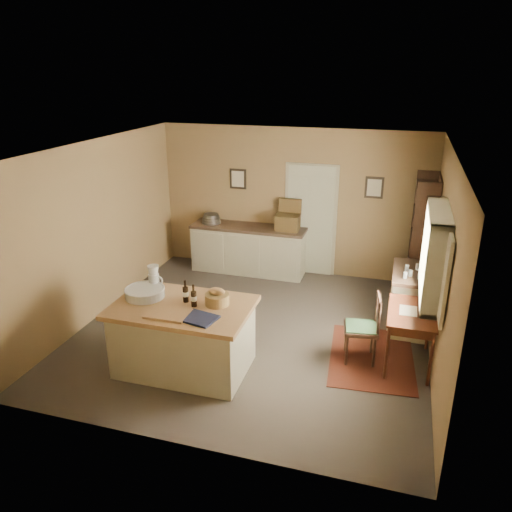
{
  "coord_description": "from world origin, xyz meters",
  "views": [
    {
      "loc": [
        1.91,
        -6.27,
        3.71
      ],
      "look_at": [
        0.0,
        0.13,
        1.15
      ],
      "focal_mm": 35.0,
      "sensor_mm": 36.0,
      "label": 1
    }
  ],
  "objects_px": {
    "right_cabinet": "(410,299)",
    "shelving_unit": "(425,240)",
    "work_island": "(183,335)",
    "desk_chair": "(361,329)",
    "sideboard": "(249,247)",
    "writing_desk": "(412,318)"
  },
  "relations": [
    {
      "from": "right_cabinet",
      "to": "shelving_unit",
      "type": "relative_size",
      "value": 0.5
    },
    {
      "from": "right_cabinet",
      "to": "shelving_unit",
      "type": "bearing_deg",
      "value": 81.56
    },
    {
      "from": "work_island",
      "to": "desk_chair",
      "type": "relative_size",
      "value": 1.87
    },
    {
      "from": "sideboard",
      "to": "shelving_unit",
      "type": "height_order",
      "value": "shelving_unit"
    },
    {
      "from": "right_cabinet",
      "to": "sideboard",
      "type": "bearing_deg",
      "value": 154.81
    },
    {
      "from": "right_cabinet",
      "to": "shelving_unit",
      "type": "xyz_separation_m",
      "value": [
        0.15,
        1.04,
        0.59
      ]
    },
    {
      "from": "right_cabinet",
      "to": "work_island",
      "type": "bearing_deg",
      "value": -144.45
    },
    {
      "from": "sideboard",
      "to": "right_cabinet",
      "type": "relative_size",
      "value": 2.07
    },
    {
      "from": "work_island",
      "to": "right_cabinet",
      "type": "relative_size",
      "value": 1.67
    },
    {
      "from": "desk_chair",
      "to": "shelving_unit",
      "type": "bearing_deg",
      "value": 61.96
    },
    {
      "from": "desk_chair",
      "to": "sideboard",
      "type": "bearing_deg",
      "value": 124.13
    },
    {
      "from": "writing_desk",
      "to": "shelving_unit",
      "type": "xyz_separation_m",
      "value": [
        0.15,
        2.09,
        0.37
      ]
    },
    {
      "from": "writing_desk",
      "to": "shelving_unit",
      "type": "distance_m",
      "value": 2.13
    },
    {
      "from": "sideboard",
      "to": "writing_desk",
      "type": "height_order",
      "value": "sideboard"
    },
    {
      "from": "sideboard",
      "to": "work_island",
      "type": "bearing_deg",
      "value": -87.19
    },
    {
      "from": "desk_chair",
      "to": "right_cabinet",
      "type": "relative_size",
      "value": 0.89
    },
    {
      "from": "shelving_unit",
      "to": "sideboard",
      "type": "bearing_deg",
      "value": 173.69
    },
    {
      "from": "writing_desk",
      "to": "desk_chair",
      "type": "xyz_separation_m",
      "value": [
        -0.62,
        -0.09,
        -0.21
      ]
    },
    {
      "from": "desk_chair",
      "to": "right_cabinet",
      "type": "bearing_deg",
      "value": 53.01
    },
    {
      "from": "work_island",
      "to": "sideboard",
      "type": "distance_m",
      "value": 3.38
    },
    {
      "from": "work_island",
      "to": "sideboard",
      "type": "relative_size",
      "value": 0.81
    },
    {
      "from": "desk_chair",
      "to": "shelving_unit",
      "type": "height_order",
      "value": "shelving_unit"
    }
  ]
}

